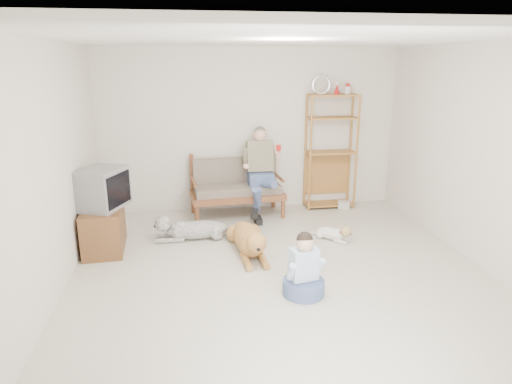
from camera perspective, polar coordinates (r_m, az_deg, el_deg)
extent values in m
plane|color=silver|center=(5.53, 3.33, -10.64)|extent=(5.50, 5.50, 0.00)
plane|color=white|center=(4.94, 3.87, 18.55)|extent=(5.50, 5.50, 0.00)
plane|color=beige|center=(7.73, -0.73, 7.72)|extent=(5.00, 0.00, 5.00)
plane|color=beige|center=(2.59, 16.64, -10.88)|extent=(5.00, 0.00, 5.00)
plane|color=beige|center=(5.16, -24.70, 1.88)|extent=(0.00, 5.50, 5.50)
plane|color=beige|center=(6.10, 27.27, 3.58)|extent=(0.00, 5.50, 5.50)
cube|color=brown|center=(7.50, -2.36, -0.39)|extent=(1.55, 0.82, 0.10)
cube|color=#6E6354|center=(7.47, -2.37, 0.46)|extent=(1.42, 0.71, 0.13)
cube|color=#6E6354|center=(7.64, -2.59, 2.64)|extent=(1.39, 0.23, 0.45)
cylinder|color=brown|center=(7.65, -2.66, 4.20)|extent=(1.40, 0.16, 0.05)
cylinder|color=brown|center=(7.24, -7.60, -2.81)|extent=(0.07, 0.07, 0.30)
cylinder|color=brown|center=(7.72, -7.79, 0.92)|extent=(0.07, 0.07, 0.95)
cylinder|color=brown|center=(7.39, 3.32, -2.30)|extent=(0.07, 0.07, 0.30)
cylinder|color=brown|center=(7.86, 2.47, 1.33)|extent=(0.07, 0.07, 0.95)
cube|color=#55679C|center=(7.45, 0.58, 1.75)|extent=(0.40, 0.38, 0.20)
cube|color=#80775A|center=(7.47, 0.47, 4.54)|extent=(0.42, 0.29, 0.53)
sphere|color=tan|center=(7.38, 0.51, 7.16)|extent=(0.21, 0.21, 0.21)
sphere|color=#54504B|center=(7.39, 0.49, 7.49)|extent=(0.19, 0.19, 0.19)
cylinder|color=#B61413|center=(7.27, 2.86, 5.56)|extent=(0.07, 0.07, 0.09)
cube|color=#A47533|center=(7.77, 9.66, 11.84)|extent=(0.83, 0.34, 0.03)
torus|color=silver|center=(7.70, 8.15, 13.09)|extent=(0.33, 0.05, 0.33)
cone|color=#B61413|center=(7.78, 10.08, 12.53)|extent=(0.11, 0.11, 0.17)
cylinder|color=#A47533|center=(7.64, 6.81, 4.64)|extent=(0.04, 0.04, 1.95)
cylinder|color=#A47533|center=(7.94, 6.20, 5.10)|extent=(0.04, 0.04, 1.95)
cylinder|color=#A47533|center=(7.89, 12.48, 4.74)|extent=(0.04, 0.04, 1.95)
cylinder|color=#A47533|center=(8.18, 11.69, 5.19)|extent=(0.04, 0.04, 1.95)
cube|color=silver|center=(8.08, 10.90, -1.57)|extent=(0.23, 0.19, 0.12)
cube|color=brown|center=(6.52, -18.48, -4.33)|extent=(0.55, 0.92, 0.60)
cube|color=brown|center=(6.36, -20.93, -5.08)|extent=(0.04, 0.40, 0.50)
cube|color=brown|center=(6.77, -20.18, -3.74)|extent=(0.04, 0.40, 0.50)
cube|color=slate|center=(6.34, -18.76, 0.45)|extent=(0.72, 0.79, 0.53)
cube|color=black|center=(6.21, -16.79, 0.29)|extent=(0.23, 0.51, 0.42)
cube|color=silver|center=(7.87, -9.74, -0.19)|extent=(0.12, 0.02, 0.08)
ellipsoid|color=#C18543|center=(6.23, -1.06, -5.77)|extent=(0.43, 1.05, 0.32)
sphere|color=#C18543|center=(5.94, -0.49, -6.68)|extent=(0.32, 0.32, 0.32)
sphere|color=#C18543|center=(5.65, 0.04, -6.37)|extent=(0.26, 0.26, 0.26)
ellipsoid|color=#C18543|center=(5.56, 0.29, -7.06)|extent=(0.12, 0.19, 0.10)
cylinder|color=#C18543|center=(6.74, -1.90, -4.92)|extent=(0.21, 0.40, 0.05)
ellipsoid|color=#C18543|center=(5.66, -0.91, -6.34)|extent=(0.06, 0.08, 0.13)
ellipsoid|color=#C18543|center=(5.69, 0.87, -6.20)|extent=(0.06, 0.08, 0.13)
ellipsoid|color=white|center=(6.65, -7.32, -4.72)|extent=(0.90, 0.34, 0.26)
sphere|color=white|center=(6.63, -9.62, -4.71)|extent=(0.26, 0.26, 0.26)
sphere|color=white|center=(6.59, -11.58, -3.89)|extent=(0.23, 0.23, 0.23)
ellipsoid|color=white|center=(6.60, -12.46, -4.12)|extent=(0.17, 0.11, 0.09)
cylinder|color=white|center=(6.72, -3.53, -5.12)|extent=(0.34, 0.17, 0.04)
ellipsoid|color=white|center=(6.67, -11.39, -3.64)|extent=(0.07, 0.05, 0.11)
ellipsoid|color=white|center=(6.52, -11.38, -4.12)|extent=(0.07, 0.05, 0.11)
ellipsoid|color=white|center=(6.68, 9.28, -5.12)|extent=(0.44, 0.45, 0.17)
sphere|color=white|center=(6.62, 10.28, -5.27)|extent=(0.17, 0.17, 0.17)
sphere|color=tan|center=(6.55, 11.16, -4.87)|extent=(0.16, 0.16, 0.16)
ellipsoid|color=tan|center=(6.52, 11.70, -5.13)|extent=(0.13, 0.13, 0.06)
cylinder|color=white|center=(6.80, 7.64, -5.13)|extent=(0.17, 0.10, 0.03)
cone|color=tan|center=(6.49, 10.83, -4.59)|extent=(0.05, 0.05, 0.05)
cone|color=tan|center=(6.58, 11.28, -4.32)|extent=(0.05, 0.05, 0.05)
torus|color=#B61413|center=(6.56, 10.98, -4.92)|extent=(0.15, 0.15, 0.02)
cylinder|color=#55679C|center=(5.16, 5.94, -11.74)|extent=(0.46, 0.46, 0.17)
cube|color=#D1E4FB|center=(5.06, 5.98, -8.90)|extent=(0.33, 0.25, 0.36)
sphere|color=tan|center=(4.94, 6.12, -6.35)|extent=(0.19, 0.19, 0.19)
sphere|color=black|center=(4.94, 6.10, -5.97)|extent=(0.18, 0.18, 0.18)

